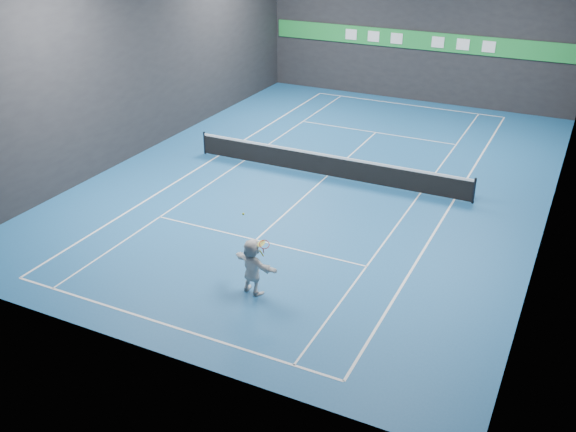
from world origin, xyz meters
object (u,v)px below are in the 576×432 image
at_px(player, 252,266).
at_px(tennis_ball, 243,214).
at_px(tennis_net, 327,165).
at_px(tennis_racket, 264,246).

distance_m(player, tennis_ball, 1.67).
xyz_separation_m(player, tennis_net, (-1.51, 9.34, -0.36)).
xyz_separation_m(tennis_ball, tennis_racket, (0.67, -0.03, -0.87)).
distance_m(player, tennis_net, 9.47).
bearing_deg(tennis_net, tennis_racket, -78.53).
height_order(tennis_ball, tennis_racket, tennis_ball).
height_order(player, tennis_net, player).
height_order(player, tennis_ball, tennis_ball).
bearing_deg(tennis_net, tennis_ball, -82.52).
xyz_separation_m(tennis_ball, tennis_net, (-1.22, 9.26, -2.01)).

